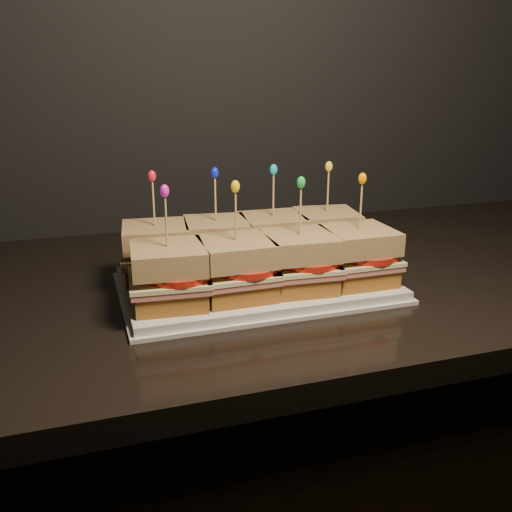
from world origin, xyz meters
name	(u,v)px	position (x,y,z in m)	size (l,w,h in m)	color
wall_back	(352,14)	(0.00, 2.00, 1.35)	(4.00, 0.04, 2.70)	black
granite_slab	(67,307)	(-0.63, 1.66, 0.90)	(2.72, 0.69, 0.04)	black
platter	(256,284)	(-0.35, 1.60, 0.92)	(0.40, 0.25, 0.02)	silver
platter_rim	(256,288)	(-0.35, 1.60, 0.92)	(0.41, 0.26, 0.01)	silver
sandwich_0_bread_bot	(157,269)	(-0.49, 1.65, 0.94)	(0.10, 0.10, 0.03)	brown
sandwich_0_ham	(157,258)	(-0.49, 1.65, 0.96)	(0.10, 0.10, 0.01)	#B65953
sandwich_0_cheese	(156,254)	(-0.49, 1.65, 0.97)	(0.11, 0.10, 0.01)	beige
sandwich_0_tomato	(165,249)	(-0.48, 1.65, 0.98)	(0.10, 0.10, 0.01)	red
sandwich_0_bread_top	(155,236)	(-0.49, 1.65, 1.00)	(0.10, 0.10, 0.03)	brown
sandwich_0_pick	(154,206)	(-0.49, 1.65, 1.04)	(0.00, 0.00, 0.09)	tan
sandwich_0_frill	(152,176)	(-0.49, 1.65, 1.09)	(0.01, 0.01, 0.02)	red
sandwich_1_bread_bot	(217,262)	(-0.39, 1.65, 0.94)	(0.10, 0.10, 0.03)	brown
sandwich_1_ham	(217,252)	(-0.39, 1.65, 0.96)	(0.10, 0.10, 0.01)	#B65953
sandwich_1_cheese	(216,248)	(-0.39, 1.65, 0.97)	(0.11, 0.10, 0.01)	beige
sandwich_1_tomato	(225,244)	(-0.38, 1.65, 0.98)	(0.10, 0.10, 0.01)	red
sandwich_1_bread_top	(216,231)	(-0.39, 1.65, 1.00)	(0.10, 0.10, 0.03)	brown
sandwich_1_pick	(215,202)	(-0.39, 1.65, 1.04)	(0.00, 0.00, 0.09)	tan
sandwich_1_frill	(215,173)	(-0.39, 1.65, 1.09)	(0.01, 0.01, 0.02)	#0D1BD1
sandwich_2_bread_bot	(273,257)	(-0.30, 1.65, 0.94)	(0.10, 0.10, 0.03)	brown
sandwich_2_ham	(273,247)	(-0.30, 1.65, 0.96)	(0.10, 0.10, 0.01)	#B65953
sandwich_2_cheese	(273,243)	(-0.30, 1.65, 0.97)	(0.11, 0.10, 0.01)	beige
sandwich_2_tomato	(281,239)	(-0.29, 1.65, 0.98)	(0.10, 0.10, 0.01)	red
sandwich_2_bread_top	(273,226)	(-0.30, 1.65, 1.00)	(0.10, 0.10, 0.03)	brown
sandwich_2_pick	(273,198)	(-0.30, 1.65, 1.04)	(0.00, 0.00, 0.09)	tan
sandwich_2_frill	(274,169)	(-0.30, 1.65, 1.09)	(0.01, 0.01, 0.02)	#129EBB
sandwich_3_bread_bot	(326,251)	(-0.20, 1.65, 0.94)	(0.10, 0.10, 0.03)	brown
sandwich_3_ham	(326,242)	(-0.20, 1.65, 0.96)	(0.10, 0.10, 0.01)	#B65953
sandwich_3_cheese	(326,238)	(-0.20, 1.65, 0.97)	(0.11, 0.10, 0.01)	beige
sandwich_3_tomato	(334,234)	(-0.19, 1.65, 0.98)	(0.10, 0.10, 0.01)	red
sandwich_3_bread_top	(327,221)	(-0.20, 1.65, 1.00)	(0.10, 0.10, 0.03)	brown
sandwich_3_pick	(328,194)	(-0.20, 1.65, 1.04)	(0.00, 0.00, 0.09)	tan
sandwich_3_frill	(329,166)	(-0.20, 1.65, 1.09)	(0.01, 0.01, 0.02)	yellow
sandwich_4_bread_bot	(170,295)	(-0.49, 1.54, 0.94)	(0.10, 0.10, 0.03)	brown
sandwich_4_ham	(169,283)	(-0.49, 1.54, 0.96)	(0.10, 0.10, 0.01)	#B65953
sandwich_4_cheese	(169,278)	(-0.49, 1.54, 0.97)	(0.11, 0.10, 0.01)	beige
sandwich_4_tomato	(178,273)	(-0.48, 1.54, 0.98)	(0.10, 0.10, 0.01)	red
sandwich_4_bread_top	(168,258)	(-0.49, 1.54, 1.00)	(0.10, 0.10, 0.03)	brown
sandwich_4_pick	(166,225)	(-0.49, 1.54, 1.04)	(0.00, 0.00, 0.09)	tan
sandwich_4_frill	(165,191)	(-0.49, 1.54, 1.09)	(0.01, 0.01, 0.02)	#D11BB0
sandwich_5_bread_bot	(237,287)	(-0.39, 1.54, 0.94)	(0.10, 0.10, 0.03)	brown
sandwich_5_ham	(236,276)	(-0.39, 1.54, 0.96)	(0.10, 0.10, 0.01)	#B65953
sandwich_5_cheese	(236,271)	(-0.39, 1.54, 0.97)	(0.11, 0.10, 0.01)	beige
sandwich_5_tomato	(246,266)	(-0.38, 1.54, 0.98)	(0.10, 0.10, 0.01)	red
sandwich_5_bread_top	(236,252)	(-0.39, 1.54, 1.00)	(0.10, 0.10, 0.03)	brown
sandwich_5_pick	(236,219)	(-0.39, 1.54, 1.04)	(0.00, 0.00, 0.09)	tan
sandwich_5_frill	(235,186)	(-0.39, 1.54, 1.09)	(0.01, 0.01, 0.02)	yellow
sandwich_6_bread_bot	(299,280)	(-0.30, 1.54, 0.94)	(0.10, 0.10, 0.03)	brown
sandwich_6_ham	(299,269)	(-0.30, 1.54, 0.96)	(0.10, 0.10, 0.01)	#B65953
sandwich_6_cheese	(299,264)	(-0.30, 1.54, 0.97)	(0.11, 0.10, 0.01)	beige
sandwich_6_tomato	(309,260)	(-0.29, 1.54, 0.98)	(0.10, 0.10, 0.01)	red
sandwich_6_bread_top	(300,245)	(-0.30, 1.54, 1.00)	(0.10, 0.10, 0.03)	brown
sandwich_6_pick	(300,214)	(-0.30, 1.54, 1.04)	(0.00, 0.00, 0.09)	tan
sandwich_6_frill	(301,182)	(-0.30, 1.54, 1.09)	(0.01, 0.01, 0.02)	green
sandwich_7_bread_bot	(357,273)	(-0.20, 1.54, 0.94)	(0.10, 0.10, 0.03)	brown
sandwich_7_ham	(358,262)	(-0.20, 1.54, 0.96)	(0.10, 0.10, 0.01)	#B65953
sandwich_7_cheese	(358,258)	(-0.20, 1.54, 0.97)	(0.11, 0.10, 0.01)	beige
sandwich_7_tomato	(367,254)	(-0.19, 1.54, 0.98)	(0.10, 0.10, 0.01)	red
sandwich_7_bread_top	(359,240)	(-0.20, 1.54, 1.00)	(0.10, 0.10, 0.03)	brown
sandwich_7_pick	(361,209)	(-0.20, 1.54, 1.04)	(0.00, 0.00, 0.09)	tan
sandwich_7_frill	(362,179)	(-0.20, 1.54, 1.09)	(0.01, 0.01, 0.02)	orange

